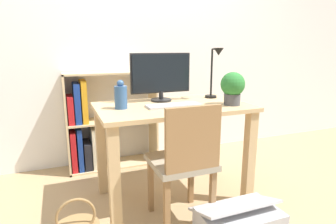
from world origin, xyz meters
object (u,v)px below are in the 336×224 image
Objects in this scene: desk_lamp at (215,68)px; potted_plant at (233,87)px; monitor at (161,75)px; chair at (184,160)px; storage_box at (239,222)px; vase at (121,96)px; keyboard at (173,105)px; bookshelf at (96,129)px.

desk_lamp is 1.70× the size of potted_plant.
monitor is 0.59× the size of chair.
storage_box is (-0.22, -0.73, -0.91)m from desk_lamp.
vase is at bearing -172.85° from desk_lamp.
chair is (-0.04, -0.30, -0.30)m from keyboard.
monitor reaches higher than potted_plant.
potted_plant is at bearing -46.95° from bookshelf.
desk_lamp is at bearing 87.86° from potted_plant.
storage_box is (0.26, -0.26, -0.36)m from chair.
vase is (-0.37, 0.07, 0.08)m from keyboard.
monitor is 0.56m from potted_plant.
monitor is at bearing 92.04° from keyboard.
potted_plant is (0.43, -0.11, 0.13)m from keyboard.
chair is at bearing -157.97° from potted_plant.
vase is at bearing -83.09° from bookshelf.
chair is at bearing -93.79° from monitor.
keyboard is 0.53m from desk_lamp.
monitor is 2.44× the size of vase.
monitor is 0.96× the size of storage_box.
potted_plant is at bearing -12.27° from vase.
keyboard is 1.61× the size of potted_plant.
chair is at bearing -48.35° from vase.
desk_lamp is 0.81× the size of storage_box.
chair is (0.33, -0.37, -0.38)m from vase.
vase is 0.21× the size of bookshelf.
desk_lamp is at bearing 20.90° from keyboard.
storage_box is (0.59, -0.62, -0.75)m from vase.
chair is (-0.48, -0.19, -0.43)m from potted_plant.
desk_lamp is 0.50× the size of chair.
potted_plant is (0.44, -0.35, -0.07)m from monitor.
keyboard is at bearing -10.24° from vase.
keyboard is at bearing -87.96° from monitor.
chair is (-0.49, -0.47, -0.55)m from desk_lamp.
vase is at bearing 126.74° from chair.
vase is 0.84m from desk_lamp.
monitor is 0.74m from chair.
desk_lamp is (0.44, 0.17, 0.25)m from keyboard.
desk_lamp is (0.81, 0.10, 0.17)m from vase.
monitor is at bearing 81.29° from chair.
keyboard is 0.46m from potted_plant.
keyboard is 1.96× the size of vase.
vase is 1.14m from storage_box.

